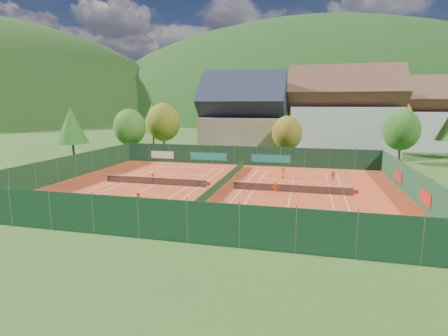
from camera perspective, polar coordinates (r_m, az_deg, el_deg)
ground at (r=39.83m, az=-0.69°, el=-3.36°), size 600.00×600.00×0.00m
clay_pad at (r=39.82m, az=-0.69°, el=-3.32°), size 40.00×32.00×0.01m
court_markings_left at (r=42.48m, az=-11.20°, el=-2.65°), size 11.03×23.83×0.00m
court_markings_right at (r=38.66m, az=10.90°, el=-3.91°), size 11.03×23.83×0.00m
tennis_net_left at (r=42.31m, az=-11.04°, el=-2.01°), size 13.30×0.10×1.02m
tennis_net_right at (r=38.54m, az=11.15°, el=-3.21°), size 13.30×0.10×1.02m
court_divider at (r=39.71m, az=-0.69°, el=-2.63°), size 0.03×28.80×1.00m
fence_north at (r=55.00m, az=3.01°, el=1.99°), size 40.00×0.10×3.00m
fence_south at (r=24.83m, az=-10.05°, el=-8.32°), size 40.00×0.04×3.00m
fence_west at (r=48.45m, az=-24.25°, el=0.01°), size 0.04×32.00×3.00m
fence_east at (r=39.71m, az=28.54°, el=-2.44°), size 0.09×32.00×3.00m
chalet at (r=68.72m, az=3.16°, el=7.95°), size 16.20×12.00×16.00m
hotel_block_a at (r=73.78m, az=18.88°, el=8.17°), size 21.60×11.00×17.25m
hotel_block_b at (r=84.02m, az=28.00°, el=7.19°), size 17.28×10.00×15.50m
tree_west_front at (r=65.76m, az=-15.15°, el=6.44°), size 5.72×5.72×8.69m
tree_west_mid at (r=69.33m, az=-9.85°, el=7.38°), size 6.44×6.44×9.78m
tree_west_back at (r=79.07m, az=-11.56°, el=8.14°), size 5.60×5.60×10.00m
tree_center at (r=59.78m, az=10.25°, el=5.63°), size 5.01×5.01×7.60m
tree_east_front at (r=63.25m, az=26.97°, el=5.55°), size 5.72×5.72×8.69m
tree_west_side at (r=62.29m, az=-23.63°, el=6.37°), size 5.04×5.04×9.00m
tree_east_back at (r=79.23m, az=25.88°, el=7.34°), size 7.15×7.15×10.86m
mountain_backdrop at (r=276.00m, az=17.47°, el=-0.47°), size 820.00×530.00×242.00m
ball_hopper at (r=28.50m, az=21.64°, el=-8.46°), size 0.34×0.34×0.80m
loose_ball_0 at (r=37.71m, az=-21.48°, el=-4.78°), size 0.07×0.07×0.07m
loose_ball_1 at (r=28.61m, az=-2.18°, el=-8.75°), size 0.07×0.07×0.07m
loose_ball_2 at (r=41.68m, az=4.96°, el=-2.71°), size 0.07×0.07×0.07m
player_left_near at (r=33.08m, az=-20.13°, el=-5.44°), size 0.63×0.50×1.51m
player_left_mid at (r=33.15m, az=-13.83°, el=-5.13°), size 0.89×0.84×1.45m
player_left_far at (r=43.11m, az=-11.52°, el=-1.58°), size 0.94×0.65×1.33m
player_right_near at (r=37.57m, az=8.38°, el=-3.19°), size 0.82×0.80×1.38m
player_right_far_a at (r=45.70m, az=9.59°, el=-0.72°), size 0.85×0.65×1.54m
player_right_far_b at (r=46.38m, az=17.36°, el=-1.10°), size 1.12×0.91×1.20m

